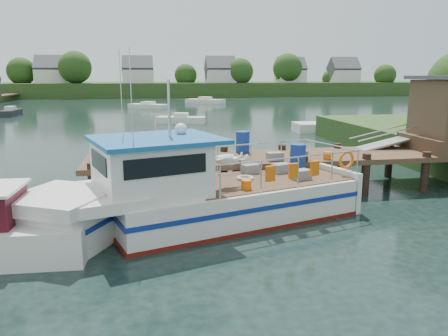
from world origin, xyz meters
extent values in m
plane|color=black|center=(0.00, 0.00, 0.00)|extent=(160.00, 160.00, 0.00)
cube|color=#2E491E|center=(0.00, 84.00, 1.40)|extent=(140.00, 24.00, 3.00)
cylinder|color=#332114|center=(-28.00, 79.00, 2.10)|extent=(0.60, 0.60, 4.20)
sphere|color=#274719|center=(-28.00, 79.00, 5.21)|extent=(5.54, 5.54, 5.54)
cylinder|color=#332114|center=(-17.00, 75.00, 2.40)|extent=(0.60, 0.60, 4.80)
sphere|color=#274719|center=(-17.00, 75.00, 5.95)|extent=(6.34, 6.34, 6.34)
cylinder|color=#332114|center=(-6.00, 77.00, 1.50)|extent=(0.60, 0.60, 3.00)
sphere|color=#274719|center=(-6.00, 77.00, 3.72)|extent=(3.96, 3.96, 3.96)
cylinder|color=#332114|center=(5.00, 79.00, 1.80)|extent=(0.60, 0.60, 3.60)
sphere|color=#274719|center=(5.00, 79.00, 4.46)|extent=(4.75, 4.75, 4.75)
cylinder|color=#332114|center=(16.00, 75.00, 2.10)|extent=(0.60, 0.60, 4.20)
sphere|color=#274719|center=(16.00, 75.00, 5.21)|extent=(5.54, 5.54, 5.54)
cylinder|color=#332114|center=(27.00, 77.00, 2.40)|extent=(0.60, 0.60, 4.80)
sphere|color=#274719|center=(27.00, 77.00, 5.95)|extent=(6.34, 6.34, 6.34)
cylinder|color=#332114|center=(38.00, 79.00, 1.50)|extent=(0.60, 0.60, 3.00)
sphere|color=#274719|center=(38.00, 79.00, 3.72)|extent=(3.96, 3.96, 3.96)
cylinder|color=#332114|center=(49.00, 75.00, 1.80)|extent=(0.60, 0.60, 3.60)
sphere|color=#274719|center=(49.00, 75.00, 4.46)|extent=(4.75, 4.75, 4.75)
cube|color=silver|center=(-22.00, 78.00, 4.00)|extent=(6.00, 5.00, 3.00)
cube|color=#47474C|center=(-22.00, 78.00, 5.90)|extent=(6.20, 5.09, 5.09)
cube|color=silver|center=(-5.00, 77.00, 4.00)|extent=(6.00, 5.00, 3.00)
cube|color=#47474C|center=(-5.00, 77.00, 5.90)|extent=(6.20, 5.09, 5.09)
cube|color=silver|center=(12.00, 76.00, 4.00)|extent=(6.00, 5.00, 3.00)
cube|color=#47474C|center=(12.00, 76.00, 5.90)|extent=(6.20, 5.09, 5.09)
cube|color=silver|center=(28.00, 78.00, 4.00)|extent=(6.00, 5.00, 3.00)
cube|color=#47474C|center=(28.00, 78.00, 5.90)|extent=(6.20, 5.09, 5.09)
cube|color=silver|center=(40.00, 77.00, 4.00)|extent=(6.00, 5.00, 3.00)
cube|color=#47474C|center=(40.00, 77.00, 5.90)|extent=(6.20, 5.09, 5.09)
cube|color=#4F3625|center=(2.00, 0.00, 1.30)|extent=(16.00, 3.00, 0.20)
cylinder|color=black|center=(-5.50, -1.30, 0.65)|extent=(0.32, 0.32, 1.90)
cylinder|color=black|center=(-5.50, 1.30, 0.65)|extent=(0.32, 0.32, 1.90)
cylinder|color=black|center=(-3.00, -1.30, 0.65)|extent=(0.32, 0.32, 1.90)
cylinder|color=black|center=(-3.00, 1.30, 0.65)|extent=(0.32, 0.32, 1.90)
cylinder|color=black|center=(-0.50, -1.30, 0.65)|extent=(0.32, 0.32, 1.90)
cylinder|color=black|center=(-0.50, 1.30, 0.65)|extent=(0.32, 0.32, 1.90)
cylinder|color=black|center=(2.00, -1.30, 0.65)|extent=(0.32, 0.32, 1.90)
cylinder|color=black|center=(2.00, 1.30, 0.65)|extent=(0.32, 0.32, 1.90)
cylinder|color=black|center=(4.50, -1.30, 0.65)|extent=(0.32, 0.32, 1.90)
cylinder|color=black|center=(4.50, 1.30, 0.65)|extent=(0.32, 0.32, 1.90)
cylinder|color=black|center=(7.00, -1.30, 0.65)|extent=(0.32, 0.32, 1.90)
cylinder|color=black|center=(7.00, 1.30, 0.65)|extent=(0.32, 0.32, 1.90)
cylinder|color=black|center=(9.50, 1.30, 0.65)|extent=(0.32, 0.32, 1.90)
cube|color=#A5A8AD|center=(6.70, 0.90, 1.65)|extent=(3.34, 0.90, 0.79)
cylinder|color=silver|center=(6.70, 0.50, 2.15)|extent=(3.34, 0.05, 0.76)
cylinder|color=silver|center=(6.70, 1.30, 2.15)|extent=(3.34, 0.05, 0.76)
cube|color=slate|center=(1.00, -1.00, 1.56)|extent=(0.60, 0.40, 0.30)
cube|color=slate|center=(2.00, -0.80, 1.56)|extent=(0.60, 0.40, 0.30)
cylinder|color=orange|center=(3.00, -1.10, 1.55)|extent=(0.30, 0.30, 0.28)
cylinder|color=navy|center=(0.20, 0.90, 1.84)|extent=(0.56, 0.56, 0.85)
cube|color=silver|center=(-1.06, -3.21, 0.58)|extent=(8.11, 5.13, 1.16)
cube|color=silver|center=(-5.87, -4.71, 0.58)|extent=(2.89, 2.89, 1.16)
cube|color=silver|center=(-5.87, -4.71, 1.31)|extent=(3.13, 3.19, 0.35)
cube|color=silver|center=(-4.91, -4.41, 1.28)|extent=(2.78, 3.34, 0.30)
cube|color=navy|center=(-1.06, -3.21, 0.73)|extent=(8.22, 5.20, 0.14)
cube|color=navy|center=(-5.87, -4.71, 0.73)|extent=(2.94, 2.94, 0.14)
cube|color=#5F130D|center=(-1.06, -3.21, 0.05)|extent=(8.21, 5.18, 0.14)
cube|color=#4F3625|center=(0.09, -2.85, 1.17)|extent=(6.00, 4.22, 0.04)
cube|color=silver|center=(2.69, -2.05, 0.68)|extent=(1.09, 2.95, 1.36)
cube|color=silver|center=(-3.56, -3.99, 1.91)|extent=(3.47, 3.34, 1.51)
cube|color=black|center=(-3.17, -5.25, 2.22)|extent=(2.13, 0.70, 0.50)
cube|color=black|center=(-3.95, -2.73, 2.22)|extent=(2.13, 0.70, 0.50)
cube|color=black|center=(-4.92, -4.42, 2.22)|extent=(0.58, 1.74, 0.50)
cube|color=#195B9C|center=(-3.37, -3.93, 2.72)|extent=(4.14, 3.81, 0.12)
cylinder|color=silver|center=(-2.98, -3.81, 3.58)|extent=(0.10, 0.10, 1.61)
cylinder|color=silver|center=(-3.99, -4.65, 3.98)|extent=(0.03, 0.03, 2.42)
cylinder|color=silver|center=(-4.29, -3.69, 3.98)|extent=(0.03, 0.03, 2.42)
sphere|color=silver|center=(-2.62, -3.28, 2.92)|extent=(0.45, 0.45, 0.36)
cylinder|color=silver|center=(0.65, -4.14, 2.12)|extent=(4.82, 1.54, 0.04)
cylinder|color=silver|center=(-0.18, -1.48, 2.12)|extent=(4.82, 1.54, 0.04)
cylinder|color=silver|center=(2.67, -2.05, 2.12)|extent=(0.87, 2.66, 0.04)
cylinder|color=silver|center=(-1.70, -4.87, 1.64)|extent=(0.06, 0.06, 0.96)
cylinder|color=silver|center=(-2.53, -2.22, 1.64)|extent=(0.06, 0.06, 0.96)
cylinder|color=silver|center=(-0.45, -4.48, 1.64)|extent=(0.06, 0.06, 0.96)
cylinder|color=silver|center=(-1.28, -1.83, 1.64)|extent=(0.06, 0.06, 0.96)
cylinder|color=silver|center=(0.80, -4.09, 1.64)|extent=(0.06, 0.06, 0.96)
cylinder|color=silver|center=(-0.03, -1.44, 1.64)|extent=(0.06, 0.06, 0.96)
cylinder|color=silver|center=(2.05, -3.70, 1.64)|extent=(0.06, 0.06, 0.96)
cylinder|color=silver|center=(1.22, -1.05, 1.64)|extent=(0.06, 0.06, 0.96)
cylinder|color=silver|center=(3.06, -3.39, 1.64)|extent=(0.06, 0.06, 0.96)
cylinder|color=silver|center=(2.23, -0.73, 1.64)|extent=(0.06, 0.06, 0.96)
cube|color=slate|center=(1.24, -3.13, 1.34)|extent=(0.70, 0.56, 0.32)
cube|color=slate|center=(0.91, -2.07, 1.34)|extent=(0.70, 0.56, 0.32)
cube|color=slate|center=(-0.18, -1.99, 1.34)|extent=(0.64, 0.53, 0.32)
cylinder|color=navy|center=(1.75, -1.39, 1.61)|extent=(0.71, 0.71, 0.89)
cylinder|color=orange|center=(-0.79, -4.08, 1.32)|extent=(0.38, 0.38, 0.30)
torus|color=#BFB28C|center=(-0.54, -2.84, 1.23)|extent=(0.71, 0.71, 0.12)
torus|color=orange|center=(2.95, -2.81, 1.71)|extent=(0.63, 0.28, 0.62)
cube|color=orange|center=(-0.16, -4.41, 1.71)|extent=(0.30, 0.18, 0.45)
cube|color=orange|center=(0.61, -4.17, 1.71)|extent=(0.30, 0.18, 0.45)
cube|color=orange|center=(1.38, -3.93, 1.71)|extent=(0.30, 0.18, 0.45)
imported|color=silver|center=(-1.55, -3.68, 2.04)|extent=(0.60, 0.74, 1.77)
cube|color=silver|center=(5.81, 54.11, 0.34)|extent=(6.35, 5.45, 0.68)
cube|color=silver|center=(5.81, 54.11, 0.85)|extent=(2.32, 2.26, 0.44)
cube|color=silver|center=(-0.37, 25.14, 0.32)|extent=(4.76, 2.71, 0.63)
cube|color=silver|center=(-0.37, 25.14, 0.79)|extent=(1.51, 1.39, 0.41)
cube|color=silver|center=(11.80, 16.94, 0.36)|extent=(7.42, 2.88, 0.73)
cube|color=silver|center=(11.80, 16.94, 0.92)|extent=(2.13, 1.86, 0.47)
cube|color=silver|center=(-3.31, 44.93, 0.30)|extent=(5.60, 4.82, 0.60)
cube|color=silver|center=(-3.31, 44.93, 0.75)|extent=(2.05, 2.00, 0.39)
cube|color=black|center=(-18.56, 36.28, 0.34)|extent=(1.52, 3.95, 0.68)
cube|color=silver|center=(-18.56, 36.28, 0.85)|extent=(0.99, 1.13, 0.44)
camera|label=1|loc=(-3.62, -16.25, 4.50)|focal=35.00mm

